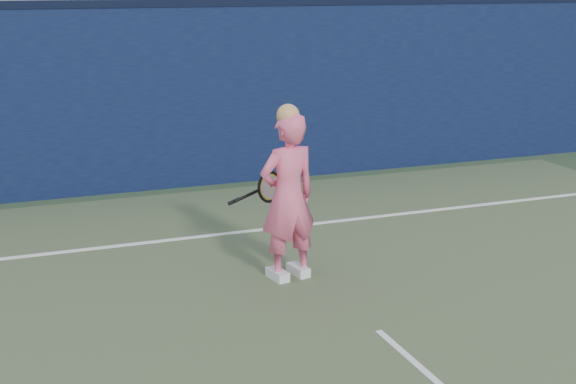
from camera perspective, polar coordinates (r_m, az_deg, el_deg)
name	(u,v)px	position (r m, az deg, el deg)	size (l,w,h in m)	color
backstop_wall	(205,97)	(11.52, -5.93, 6.77)	(24.00, 0.40, 2.50)	#0C1036
wall_cap	(202,3)	(11.41, -6.11, 13.24)	(24.00, 0.42, 0.10)	black
player	(288,196)	(7.74, 0.00, -0.31)	(0.67, 0.50, 1.73)	#F45F84
racket	(267,188)	(8.11, -1.51, 0.29)	(0.62, 0.18, 0.33)	black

